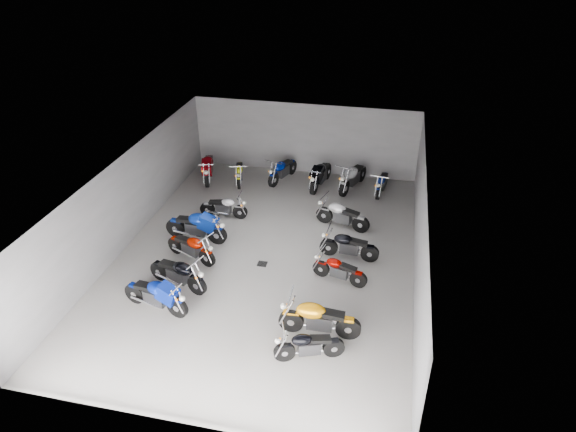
% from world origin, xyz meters
% --- Properties ---
extents(ground, '(14.00, 14.00, 0.00)m').
position_xyz_m(ground, '(0.00, 0.00, 0.00)').
color(ground, '#9D9A95').
rests_on(ground, ground).
extents(wall_back, '(10.00, 0.10, 3.20)m').
position_xyz_m(wall_back, '(0.00, 7.00, 1.60)').
color(wall_back, gray).
rests_on(wall_back, ground).
extents(wall_left, '(0.10, 14.00, 3.20)m').
position_xyz_m(wall_left, '(-5.00, 0.00, 1.60)').
color(wall_left, gray).
rests_on(wall_left, ground).
extents(wall_right, '(0.10, 14.00, 3.20)m').
position_xyz_m(wall_right, '(5.00, 0.00, 1.60)').
color(wall_right, gray).
rests_on(wall_right, ground).
extents(ceiling, '(10.00, 14.00, 0.04)m').
position_xyz_m(ceiling, '(0.00, 0.00, 3.22)').
color(ceiling, black).
rests_on(ceiling, wall_back).
extents(drain_grate, '(0.32, 0.32, 0.01)m').
position_xyz_m(drain_grate, '(0.00, -0.50, 0.01)').
color(drain_grate, black).
rests_on(drain_grate, ground).
extents(motorcycle_left_b, '(2.19, 0.66, 0.98)m').
position_xyz_m(motorcycle_left_b, '(-2.44, -3.40, 0.53)').
color(motorcycle_left_b, black).
rests_on(motorcycle_left_b, ground).
extents(motorcycle_left_c, '(2.12, 0.79, 0.96)m').
position_xyz_m(motorcycle_left_c, '(-2.24, -2.24, 0.52)').
color(motorcycle_left_c, black).
rests_on(motorcycle_left_c, ground).
extents(motorcycle_left_d, '(1.96, 0.86, 0.90)m').
position_xyz_m(motorcycle_left_d, '(-2.40, -0.74, 0.49)').
color(motorcycle_left_d, black).
rests_on(motorcycle_left_d, ground).
extents(motorcycle_left_e, '(2.36, 0.52, 1.04)m').
position_xyz_m(motorcycle_left_e, '(-2.67, 0.46, 0.57)').
color(motorcycle_left_e, black).
rests_on(motorcycle_left_e, ground).
extents(motorcycle_left_f, '(1.88, 0.39, 0.83)m').
position_xyz_m(motorcycle_left_f, '(-2.24, 2.24, 0.45)').
color(motorcycle_left_f, black).
rests_on(motorcycle_left_f, ground).
extents(motorcycle_right_a, '(1.82, 0.76, 0.83)m').
position_xyz_m(motorcycle_right_a, '(2.28, -4.38, 0.45)').
color(motorcycle_right_a, black).
rests_on(motorcycle_right_a, ground).
extents(motorcycle_right_b, '(2.30, 0.46, 1.01)m').
position_xyz_m(motorcycle_right_b, '(2.39, -3.42, 0.55)').
color(motorcycle_right_b, black).
rests_on(motorcycle_right_b, ground).
extents(motorcycle_right_d, '(1.81, 0.59, 0.81)m').
position_xyz_m(motorcycle_right_d, '(2.63, -0.87, 0.44)').
color(motorcycle_right_d, black).
rests_on(motorcycle_right_d, ground).
extents(motorcycle_right_e, '(2.04, 0.43, 0.90)m').
position_xyz_m(motorcycle_right_e, '(2.78, 0.49, 0.49)').
color(motorcycle_right_e, black).
rests_on(motorcycle_right_e, ground).
extents(motorcycle_right_f, '(2.09, 0.72, 0.94)m').
position_xyz_m(motorcycle_right_f, '(2.30, 2.47, 0.51)').
color(motorcycle_right_f, black).
rests_on(motorcycle_right_f, ground).
extents(motorcycle_back_a, '(0.78, 2.32, 1.04)m').
position_xyz_m(motorcycle_back_a, '(-3.99, 5.32, 0.57)').
color(motorcycle_back_a, black).
rests_on(motorcycle_back_a, ground).
extents(motorcycle_back_b, '(0.64, 1.91, 0.86)m').
position_xyz_m(motorcycle_back_b, '(-2.56, 5.31, 0.47)').
color(motorcycle_back_b, black).
rests_on(motorcycle_back_b, ground).
extents(motorcycle_back_c, '(0.85, 2.09, 0.95)m').
position_xyz_m(motorcycle_back_c, '(-0.76, 5.87, 0.52)').
color(motorcycle_back_c, black).
rests_on(motorcycle_back_c, ground).
extents(motorcycle_back_d, '(0.64, 2.30, 1.02)m').
position_xyz_m(motorcycle_back_d, '(0.98, 5.64, 0.56)').
color(motorcycle_back_d, black).
rests_on(motorcycle_back_d, ground).
extents(motorcycle_back_e, '(0.94, 2.30, 1.05)m').
position_xyz_m(motorcycle_back_e, '(2.36, 5.72, 0.57)').
color(motorcycle_back_e, black).
rests_on(motorcycle_back_e, ground).
extents(motorcycle_back_f, '(0.47, 1.90, 0.84)m').
position_xyz_m(motorcycle_back_f, '(3.61, 5.63, 0.46)').
color(motorcycle_back_f, black).
rests_on(motorcycle_back_f, ground).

